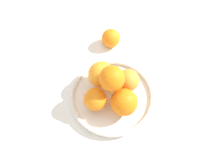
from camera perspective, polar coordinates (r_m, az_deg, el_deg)
ground_plane at (r=0.71m, az=0.00°, el=-3.75°), size 4.00×4.00×0.00m
fruit_bowl at (r=0.70m, az=0.00°, el=-3.25°), size 0.27×0.27×0.03m
orange_pile at (r=0.63m, az=0.07°, el=-0.34°), size 0.18×0.19×0.13m
stray_orange at (r=0.80m, az=-0.30°, el=11.89°), size 0.07×0.07×0.07m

